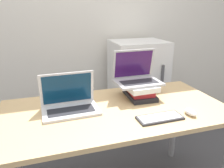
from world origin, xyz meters
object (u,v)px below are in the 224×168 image
at_px(laptop_left, 70,103).
at_px(mouse, 190,112).
at_px(mini_fridge, 137,89).
at_px(laptop_on_books, 137,76).
at_px(book_stack, 139,90).
at_px(wireless_keyboard, 160,118).

height_order(laptop_left, mouse, laptop_left).
height_order(mouse, mini_fridge, mini_fridge).
xyz_separation_m(laptop_left, laptop_on_books, (0.53, 0.11, 0.11)).
distance_m(mouse, mini_fridge, 1.14).
distance_m(laptop_left, mouse, 0.79).
distance_m(book_stack, mini_fridge, 0.84).
distance_m(book_stack, mouse, 0.43).
bearing_deg(wireless_keyboard, laptop_on_books, 88.32).
relative_size(laptop_left, laptop_on_books, 1.09).
height_order(book_stack, laptop_on_books, laptop_on_books).
height_order(wireless_keyboard, mini_fridge, mini_fridge).
distance_m(laptop_on_books, wireless_keyboard, 0.43).
relative_size(laptop_left, mouse, 3.74).
distance_m(laptop_left, book_stack, 0.54).
bearing_deg(mouse, laptop_left, 157.30).
bearing_deg(mini_fridge, book_stack, -113.26).
bearing_deg(mini_fridge, laptop_left, -136.58).
bearing_deg(book_stack, mouse, -63.46).
bearing_deg(book_stack, laptop_on_books, 108.53).
xyz_separation_m(book_stack, mouse, (0.19, -0.38, -0.04)).
bearing_deg(mini_fridge, laptop_on_books, -114.97).
xyz_separation_m(book_stack, wireless_keyboard, (-0.02, -0.37, -0.05)).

